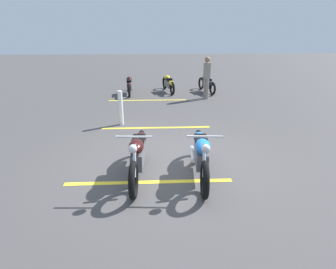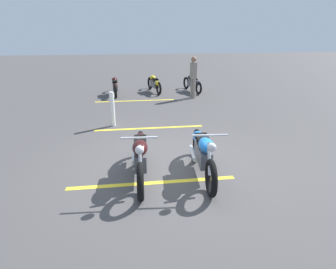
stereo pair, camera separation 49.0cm
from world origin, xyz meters
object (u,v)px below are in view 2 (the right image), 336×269
object	(u,v)px
bollard_post	(112,109)
motorcycle_dark_foreground	(140,154)
bystander_near_row	(193,75)
motorcycle_bright_foreground	(203,152)
motorcycle_row_center	(115,86)
motorcycle_row_far_left	(193,83)
motorcycle_row_left	(154,83)

from	to	relation	value
bollard_post	motorcycle_dark_foreground	bearing A→B (deg)	-168.23
bystander_near_row	motorcycle_bright_foreground	bearing A→B (deg)	-123.95
motorcycle_bright_foreground	bollard_post	world-z (taller)	bollard_post
motorcycle_dark_foreground	motorcycle_bright_foreground	bearing A→B (deg)	90.70
motorcycle_dark_foreground	motorcycle_row_center	distance (m)	7.64
motorcycle_dark_foreground	motorcycle_row_far_left	distance (m)	8.35
motorcycle_row_far_left	motorcycle_row_center	world-z (taller)	motorcycle_row_center
bollard_post	motorcycle_row_far_left	bearing A→B (deg)	-37.02
motorcycle_row_center	bystander_near_row	world-z (taller)	bystander_near_row
motorcycle_row_left	motorcycle_row_center	bearing A→B (deg)	90.32
motorcycle_row_left	bystander_near_row	distance (m)	2.13
motorcycle_bright_foreground	motorcycle_row_far_left	world-z (taller)	motorcycle_bright_foreground
motorcycle_row_far_left	motorcycle_row_center	bearing A→B (deg)	81.49
motorcycle_dark_foreground	motorcycle_row_left	bearing A→B (deg)	175.71
motorcycle_bright_foreground	bystander_near_row	xyz separation A→B (m)	(6.63, -1.30, 0.50)
motorcycle_dark_foreground	bollard_post	xyz separation A→B (m)	(3.23, 0.67, 0.06)
motorcycle_row_far_left	motorcycle_row_center	distance (m)	3.58
motorcycle_dark_foreground	motorcycle_row_center	size ratio (longest dim) A/B	1.13
motorcycle_row_far_left	motorcycle_row_left	distance (m)	1.79
motorcycle_dark_foreground	motorcycle_row_left	world-z (taller)	motorcycle_dark_foreground
motorcycle_dark_foreground	motorcycle_row_far_left	xyz separation A→B (m)	(7.86, -2.82, -0.07)
motorcycle_dark_foreground	bollard_post	distance (m)	3.30
motorcycle_row_left	bollard_post	world-z (taller)	bollard_post
bystander_near_row	bollard_post	world-z (taller)	bystander_near_row
bollard_post	motorcycle_row_left	bearing A→B (deg)	-19.75
motorcycle_row_center	bollard_post	distance (m)	4.37
motorcycle_row_left	bollard_post	size ratio (longest dim) A/B	1.87
bystander_near_row	motorcycle_row_far_left	bearing A→B (deg)	54.83
motorcycle_row_center	bollard_post	xyz separation A→B (m)	(-4.37, -0.08, 0.11)
motorcycle_row_left	motorcycle_row_center	xyz separation A→B (m)	(-0.39, 1.79, 0.00)
motorcycle_bright_foreground	motorcycle_dark_foreground	world-z (taller)	same
motorcycle_bright_foreground	motorcycle_row_far_left	bearing A→B (deg)	173.39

